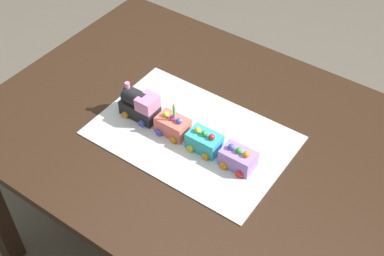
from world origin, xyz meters
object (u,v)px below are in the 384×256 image
object	(u,v)px
cake_car_tanker_lavender	(238,158)
dining_table	(203,154)
cake_locomotive	(140,105)
cake_car_caboose_turquoise	(204,141)
cake_car_hopper_coral	(173,125)
birthday_candle	(174,110)

from	to	relation	value
cake_car_tanker_lavender	dining_table	bearing A→B (deg)	158.85
cake_locomotive	cake_car_caboose_turquoise	distance (m)	0.25
cake_car_hopper_coral	cake_car_tanker_lavender	world-z (taller)	same
cake_car_hopper_coral	cake_car_tanker_lavender	xyz separation A→B (m)	(0.24, 0.00, 0.00)
cake_car_hopper_coral	cake_car_tanker_lavender	distance (m)	0.24
cake_locomotive	dining_table	bearing A→B (deg)	17.45
cake_locomotive	cake_car_hopper_coral	xyz separation A→B (m)	(0.13, 0.00, -0.02)
birthday_candle	dining_table	bearing A→B (deg)	44.06
cake_locomotive	cake_car_tanker_lavender	distance (m)	0.37
cake_car_caboose_turquoise	cake_car_tanker_lavender	bearing A→B (deg)	0.00
cake_locomotive	cake_car_hopper_coral	size ratio (longest dim) A/B	1.40
cake_car_tanker_lavender	birthday_candle	size ratio (longest dim) A/B	1.87
dining_table	cake_car_hopper_coral	size ratio (longest dim) A/B	14.00
cake_locomotive	birthday_candle	world-z (taller)	birthday_candle
cake_locomotive	birthday_candle	bearing A→B (deg)	0.00
birthday_candle	cake_locomotive	bearing A→B (deg)	-180.00
cake_car_caboose_turquoise	cake_car_tanker_lavender	distance (m)	0.12
cake_car_caboose_turquoise	birthday_candle	distance (m)	0.13
dining_table	cake_locomotive	distance (m)	0.26
cake_locomotive	cake_car_tanker_lavender	bearing A→B (deg)	0.00
birthday_candle	cake_car_caboose_turquoise	bearing A→B (deg)	-0.00
cake_car_hopper_coral	cake_car_caboose_turquoise	distance (m)	0.12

